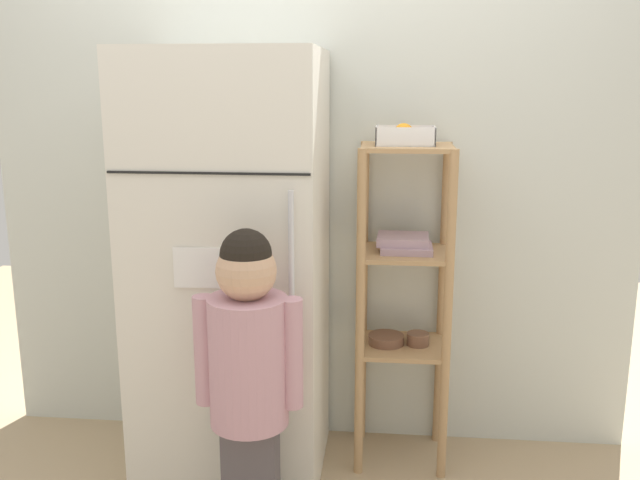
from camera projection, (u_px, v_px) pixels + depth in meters
The scene contains 6 objects.
ground_plane at pixel (302, 472), 2.88m from camera, with size 6.00×6.00×0.00m, color tan.
kitchen_wall_back at pixel (311, 195), 3.00m from camera, with size 2.76×0.03×2.19m, color silver.
refrigerator at pixel (232, 271), 2.74m from camera, with size 0.71×0.67×1.69m.
child_standing at pixel (249, 360), 2.29m from camera, with size 0.36×0.27×1.12m.
pantry_shelf_unit at pixel (403, 281), 2.84m from camera, with size 0.37×0.33×1.33m.
fruit_bin at pixel (406, 136), 2.69m from camera, with size 0.23×0.14×0.08m.
Camera 1 is at (0.33, -2.58, 1.58)m, focal length 39.22 mm.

